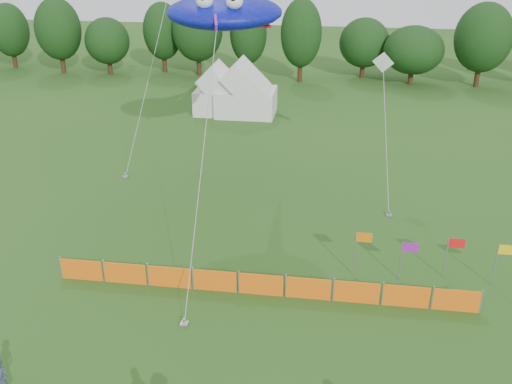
# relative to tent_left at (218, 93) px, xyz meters

# --- Properties ---
(treeline) EXTENTS (104.57, 8.78, 8.36)m
(treeline) POSITION_rel_tent_left_xyz_m (8.60, 12.43, 2.53)
(treeline) COLOR #382314
(treeline) RESTS_ON ground
(tent_left) EXTENTS (3.72, 3.72, 3.28)m
(tent_left) POSITION_rel_tent_left_xyz_m (0.00, 0.00, 0.00)
(tent_left) COLOR silver
(tent_left) RESTS_ON ground
(tent_right) EXTENTS (4.86, 3.88, 3.43)m
(tent_right) POSITION_rel_tent_left_xyz_m (2.40, -0.28, 0.07)
(tent_right) COLOR silver
(tent_right) RESTS_ON ground
(barrier_fence) EXTENTS (17.90, 0.06, 1.00)m
(barrier_fence) POSITION_rel_tent_left_xyz_m (7.09, -25.68, -1.16)
(barrier_fence) COLOR orange
(barrier_fence) RESTS_ON ground
(flag_row) EXTENTS (6.73, 0.53, 2.16)m
(flag_row) POSITION_rel_tent_left_xyz_m (14.13, -23.45, -0.29)
(flag_row) COLOR gray
(flag_row) RESTS_ON ground
(spectator_a) EXTENTS (0.64, 0.43, 1.69)m
(spectator_a) POSITION_rel_tent_left_xyz_m (-0.50, -32.82, -0.81)
(spectator_a) COLOR #2F384F
(spectator_a) RESTS_ON ground
(stingray_kite) EXTENTS (6.90, 19.93, 11.39)m
(stingray_kite) POSITION_rel_tent_left_xyz_m (3.95, -15.79, 8.65)
(stingray_kite) COLOR #0D14BF
(stingray_kite) RESTS_ON ground
(small_kite_white) EXTENTS (1.44, 5.50, 7.82)m
(small_kite_white) POSITION_rel_tent_left_xyz_m (12.49, -13.71, 3.61)
(small_kite_white) COLOR white
(small_kite_white) RESTS_ON ground
(small_kite_dark) EXTENTS (1.72, 10.68, 12.52)m
(small_kite_dark) POSITION_rel_tent_left_xyz_m (-2.34, -8.42, 5.42)
(small_kite_dark) COLOR black
(small_kite_dark) RESTS_ON ground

